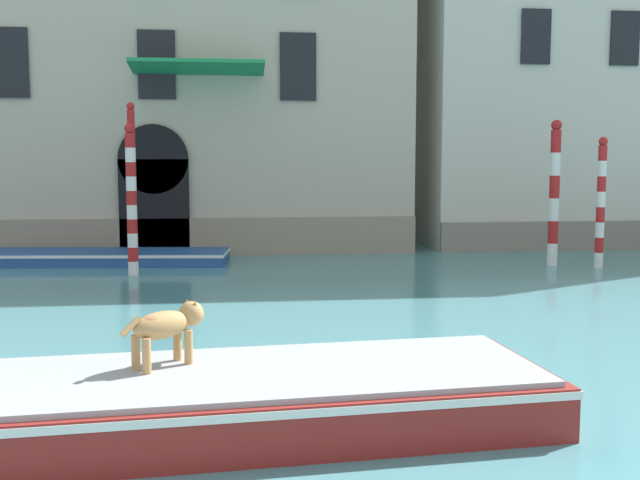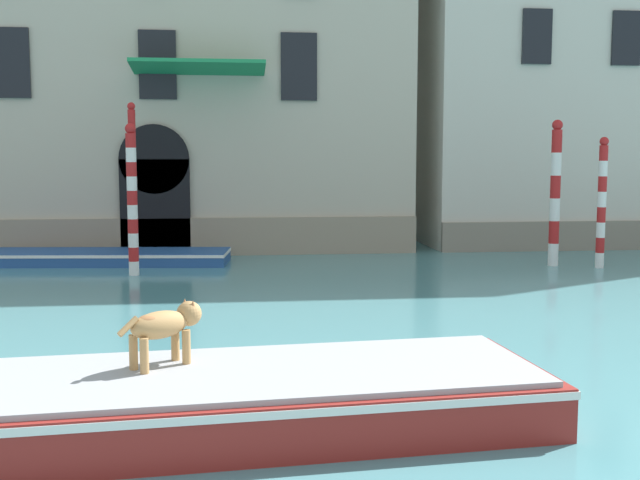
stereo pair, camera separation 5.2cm
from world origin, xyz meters
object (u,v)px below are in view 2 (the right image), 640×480
(boat_foreground, at_px, (165,402))
(mooring_pole_2, at_px, (602,202))
(mooring_pole_1, at_px, (133,185))
(boat_moored_near_palazzo, at_px, (108,257))
(mooring_pole_0, at_px, (132,199))
(mooring_pole_4, at_px, (555,193))
(dog_on_deck, at_px, (166,325))

(boat_foreground, relative_size, mooring_pole_2, 2.42)
(boat_foreground, height_order, mooring_pole_1, mooring_pole_1)
(boat_moored_near_palazzo, distance_m, mooring_pole_0, 2.90)
(mooring_pole_1, bearing_deg, mooring_pole_2, -7.05)
(mooring_pole_0, bearing_deg, mooring_pole_4, 2.29)
(boat_moored_near_palazzo, relative_size, mooring_pole_1, 1.55)
(boat_foreground, distance_m, mooring_pole_2, 14.89)
(dog_on_deck, relative_size, mooring_pole_1, 0.20)
(mooring_pole_0, bearing_deg, boat_moored_near_palazzo, 114.56)
(boat_moored_near_palazzo, xyz_separation_m, mooring_pole_0, (0.98, -2.15, 1.67))
(mooring_pole_1, relative_size, mooring_pole_2, 1.26)
(boat_moored_near_palazzo, relative_size, mooring_pole_2, 1.96)
(dog_on_deck, xyz_separation_m, mooring_pole_2, (10.17, 10.45, 0.66))
(boat_moored_near_palazzo, relative_size, mooring_pole_0, 1.81)
(boat_moored_near_palazzo, height_order, mooring_pole_0, mooring_pole_0)
(boat_foreground, xyz_separation_m, boat_moored_near_palazzo, (-2.74, 13.04, -0.13))
(dog_on_deck, xyz_separation_m, mooring_pole_4, (9.13, 10.96, 0.89))
(boat_foreground, xyz_separation_m, mooring_pole_2, (10.16, 10.80, 1.39))
(dog_on_deck, xyz_separation_m, mooring_pole_1, (-1.90, 11.94, 1.10))
(mooring_pole_2, bearing_deg, mooring_pole_0, 179.63)
(dog_on_deck, bearing_deg, boat_foreground, -127.03)
(dog_on_deck, relative_size, mooring_pole_0, 0.23)
(mooring_pole_1, bearing_deg, boat_foreground, -81.17)
(dog_on_deck, bearing_deg, boat_moored_near_palazzo, 62.89)
(boat_foreground, relative_size, mooring_pole_4, 2.13)
(mooring_pole_0, distance_m, mooring_pole_2, 11.91)
(boat_moored_near_palazzo, height_order, mooring_pole_2, mooring_pole_2)
(mooring_pole_0, relative_size, mooring_pole_1, 0.86)
(dog_on_deck, relative_size, boat_moored_near_palazzo, 0.13)
(boat_moored_near_palazzo, bearing_deg, mooring_pole_1, -36.00)
(mooring_pole_2, bearing_deg, mooring_pole_4, 153.82)
(boat_foreground, xyz_separation_m, mooring_pole_0, (-1.75, 10.88, 1.53))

